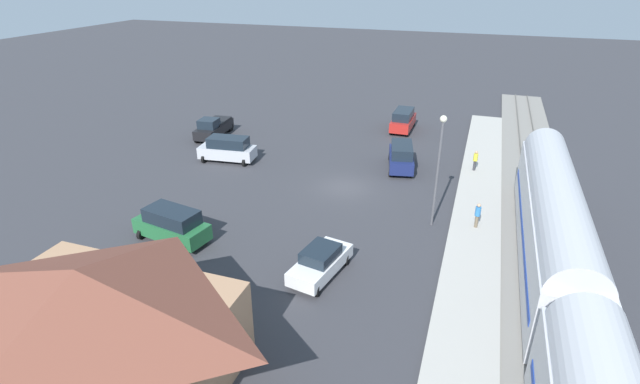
# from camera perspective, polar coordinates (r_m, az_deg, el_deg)

# --- Properties ---
(ground_plane) EXTENTS (200.00, 200.00, 0.00)m
(ground_plane) POSITION_cam_1_polar(r_m,az_deg,el_deg) (37.56, 2.98, 0.54)
(ground_plane) COLOR #38383D
(railway_track) EXTENTS (4.80, 70.00, 0.30)m
(railway_track) POSITION_cam_1_polar(r_m,az_deg,el_deg) (36.65, 24.49, -2.40)
(railway_track) COLOR gray
(railway_track) RESTS_ON ground
(platform) EXTENTS (3.20, 46.00, 0.30)m
(platform) POSITION_cam_1_polar(r_m,az_deg,el_deg) (36.33, 18.30, -1.45)
(platform) COLOR #B7B2A8
(platform) RESTS_ON ground
(station_building) EXTENTS (10.95, 8.62, 5.75)m
(station_building) POSITION_cam_1_polar(r_m,az_deg,el_deg) (21.39, -25.86, -14.43)
(station_building) COLOR tan
(station_building) RESTS_ON ground
(pedestrian_on_platform) EXTENTS (0.36, 0.36, 1.71)m
(pedestrian_on_platform) POSITION_cam_1_polar(r_m,az_deg,el_deg) (41.62, 18.07, 3.75)
(pedestrian_on_platform) COLOR #333338
(pedestrian_on_platform) RESTS_ON platform
(pedestrian_waiting_far) EXTENTS (0.36, 0.36, 1.71)m
(pedestrian_waiting_far) POSITION_cam_1_polar(r_m,az_deg,el_deg) (32.51, 18.32, -2.48)
(pedestrian_waiting_far) COLOR brown
(pedestrian_waiting_far) RESTS_ON platform
(suv_green) EXTENTS (5.17, 3.04, 2.22)m
(suv_green) POSITION_cam_1_polar(r_m,az_deg,el_deg) (31.29, -17.27, -3.74)
(suv_green) COLOR #236638
(suv_green) RESTS_ON ground
(pickup_black) EXTENTS (2.44, 5.55, 2.14)m
(pickup_black) POSITION_cam_1_polar(r_m,az_deg,el_deg) (49.67, -12.62, 7.55)
(pickup_black) COLOR black
(pickup_black) RESTS_ON ground
(sedan_white) EXTENTS (2.64, 4.76, 1.74)m
(sedan_white) POSITION_cam_1_polar(r_m,az_deg,el_deg) (26.85, 0.07, -8.33)
(sedan_white) COLOR white
(sedan_white) RESTS_ON ground
(suv_silver) EXTENTS (5.09, 2.83, 2.22)m
(suv_silver) POSITION_cam_1_polar(r_m,az_deg,el_deg) (43.04, -10.97, 5.09)
(suv_silver) COLOR silver
(suv_silver) RESTS_ON ground
(suv_navy) EXTENTS (2.93, 5.20, 2.22)m
(suv_navy) POSITION_cam_1_polar(r_m,az_deg,el_deg) (41.18, 9.68, 4.25)
(suv_navy) COLOR navy
(suv_navy) RESTS_ON ground
(suv_red) EXTENTS (1.98, 4.91, 2.22)m
(suv_red) POSITION_cam_1_polar(r_m,az_deg,el_deg) (51.28, 9.90, 8.49)
(suv_red) COLOR red
(suv_red) RESTS_ON ground
(light_pole_near_platform) EXTENTS (0.44, 0.44, 7.58)m
(light_pole_near_platform) POSITION_cam_1_polar(r_m,az_deg,el_deg) (31.09, 14.03, 3.91)
(light_pole_near_platform) COLOR #515156
(light_pole_near_platform) RESTS_ON ground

